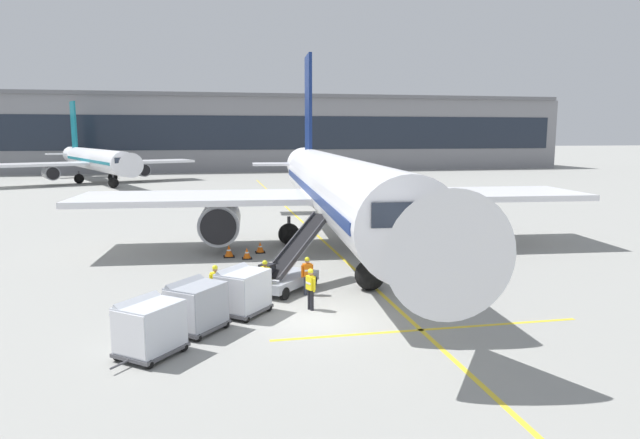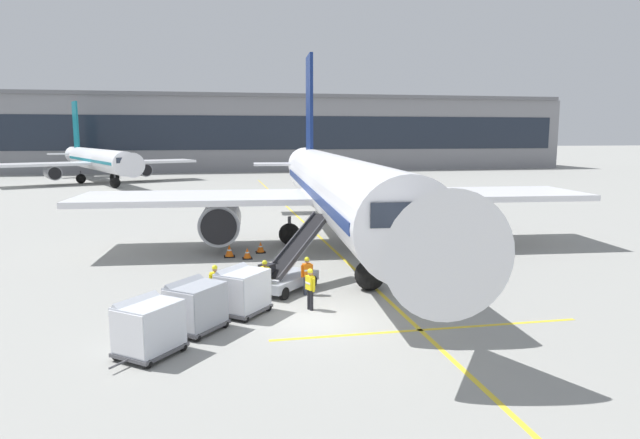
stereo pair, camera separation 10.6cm
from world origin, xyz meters
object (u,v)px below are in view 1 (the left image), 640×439
Objects in this scene: ground_crew_wingwalker at (265,277)px; safety_cone_engine_keepout at (247,253)px; baggage_cart_third at (149,326)px; ground_crew_by_carts at (215,282)px; baggage_cart_lead at (242,290)px; ground_crew_by_loader at (311,286)px; baggage_cart_second at (195,305)px; safety_cone_nose_mark at (260,247)px; ground_crew_marshaller at (307,273)px; safety_cone_wingtip at (229,251)px; belt_loader at (288,271)px; parked_airplane at (336,188)px; distant_airplane at (96,160)px.

safety_cone_engine_keepout is at bearing 91.60° from ground_crew_wingwalker.
baggage_cart_third is 1.50× the size of ground_crew_by_carts.
ground_crew_by_loader is (2.80, 0.02, -0.00)m from baggage_cart_lead.
safety_cone_nose_mark is (3.60, 13.45, -0.67)m from baggage_cart_second.
ground_crew_by_loader is 2.23m from ground_crew_marshaller.
baggage_cart_second is 12.70m from safety_cone_wingtip.
baggage_cart_second reaches higher than ground_crew_marshaller.
baggage_cart_second reaches higher than ground_crew_by_carts.
belt_loader reaches higher than safety_cone_nose_mark.
ground_crew_by_carts is (-3.83, 1.42, 0.00)m from ground_crew_by_loader.
ground_crew_wingwalker is 2.56× the size of safety_cone_nose_mark.
safety_cone_engine_keepout is (-1.42, 6.98, -0.59)m from belt_loader.
belt_loader is 2.69× the size of ground_crew_wingwalker.
ground_crew_marshaller is (6.29, 5.96, -0.00)m from baggage_cart_third.
belt_loader is 8.90m from baggage_cart_third.
ground_crew_marshaller is at bearing 43.44° from baggage_cart_third.
safety_cone_nose_mark is at bearing 74.65° from ground_crew_by_carts.
ground_crew_marshaller is at bearing 36.23° from baggage_cart_lead.
ground_crew_by_loader is at bearing -85.15° from safety_cone_nose_mark.
ground_crew_by_loader is 4.09m from ground_crew_by_carts.
ground_crew_marshaller is 9.64m from safety_cone_nose_mark.
belt_loader is (-4.49, -9.56, -2.86)m from parked_airplane.
baggage_cart_second is 3.86× the size of safety_cone_nose_mark.
ground_crew_marshaller is 9.24m from safety_cone_wingtip.
ground_crew_wingwalker is 9.87m from safety_cone_nose_mark.
distant_airplane is at bearing 101.39° from baggage_cart_third.
safety_cone_wingtip is at bearing 97.91° from ground_crew_wingwalker.
ground_crew_by_loader is 11.81m from safety_cone_nose_mark.
ground_crew_by_carts is at bearing -75.87° from distant_airplane.
ground_crew_by_loader reaches higher than safety_cone_wingtip.
belt_loader is 1.79× the size of baggage_cart_third.
ground_crew_marshaller reaches higher than safety_cone_engine_keepout.
baggage_cart_second is at bearing -128.75° from ground_crew_wingwalker.
safety_cone_engine_keepout is at bearing 77.63° from ground_crew_by_carts.
belt_loader is at bearing -72.67° from distant_airplane.
belt_loader is at bearing -115.16° from parked_airplane.
baggage_cart_lead is 4.94m from baggage_cart_third.
parked_airplane is at bearing 58.69° from baggage_cart_third.
safety_cone_nose_mark is at bearing 59.65° from safety_cone_engine_keepout.
distant_airplane reaches higher than ground_crew_marshaller.
baggage_cart_lead is at bearing -98.70° from safety_cone_nose_mark.
baggage_cart_second is 1.50× the size of ground_crew_by_loader.
baggage_cart_lead reaches higher than safety_cone_engine_keepout.
distant_airplane is at bearing 108.03° from safety_cone_engine_keepout.
baggage_cart_lead is 10.27m from safety_cone_engine_keepout.
ground_crew_marshaller is at bearing -82.56° from safety_cone_nose_mark.
baggage_cart_second is 2.50m from baggage_cart_third.
parked_airplane is 19.52m from baggage_cart_third.
ground_crew_marshaller is at bearing 8.35° from ground_crew_wingwalker.
baggage_cart_second is 3.22m from ground_crew_by_carts.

